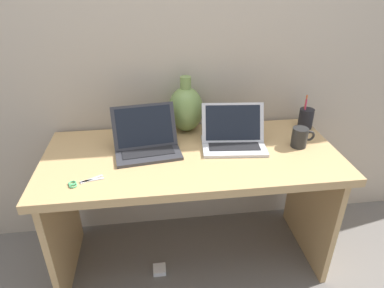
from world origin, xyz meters
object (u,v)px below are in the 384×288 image
Objects in this scene: green_vase at (186,109)px; scissors at (80,183)px; coffee_mug at (300,137)px; laptop_right at (233,135)px; laptop_left at (146,140)px; power_brick at (160,270)px; pen_cup at (306,118)px.

green_vase is 2.07× the size of scissors.
laptop_right is at bearing 169.41° from coffee_mug.
laptop_right is 0.30m from green_vase.
green_vase is (-0.22, 0.20, 0.07)m from laptop_right.
power_brick is (0.02, -0.15, -0.74)m from laptop_left.
laptop_right is 1.78× the size of pen_cup.
green_vase reaches higher than scissors.
laptop_left is 1.79× the size of pen_cup.
pen_cup is (0.66, -0.06, -0.07)m from green_vase.
scissors is 0.76m from power_brick.
pen_cup is (0.12, 0.20, 0.01)m from coffee_mug.
scissors is (-0.72, -0.25, -0.05)m from laptop_right.
pen_cup reaches higher than coffee_mug.
scissors is (-0.50, -0.45, -0.12)m from green_vase.
power_brick is (-0.19, -0.35, -0.81)m from green_vase.
scissors is at bearing -169.59° from coffee_mug.
coffee_mug is (0.33, -0.06, -0.00)m from laptop_right.
laptop_right reaches higher than coffee_mug.
laptop_left is 0.76m from coffee_mug.
laptop_left is at bearing -137.81° from green_vase.
laptop_left is 0.89m from pen_cup.
laptop_right reaches higher than pen_cup.
coffee_mug is 0.81× the size of scissors.
green_vase is 0.69m from scissors.
scissors is at bearing -160.89° from power_brick.
laptop_left is at bearing 41.96° from scissors.
laptop_right is (0.44, -0.00, -0.00)m from laptop_left.
laptop_left is 0.30m from green_vase.
green_vase is at bearing 154.45° from coffee_mug.
laptop_right is 4.75× the size of power_brick.
laptop_left is at bearing 175.33° from coffee_mug.
pen_cup is 1.28× the size of scissors.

